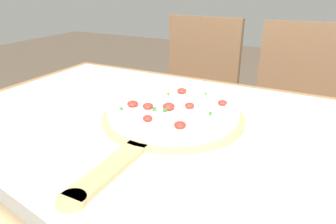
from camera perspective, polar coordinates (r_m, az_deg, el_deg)
dining_table at (r=0.71m, az=-1.84°, el=-12.85°), size 1.31×1.03×0.72m
towel_cloth at (r=0.66m, az=-1.95°, el=-6.11°), size 1.23×0.95×0.00m
pizza_peel at (r=0.76m, az=0.23°, el=-1.49°), size 0.37×0.58×0.01m
pizza at (r=0.77m, az=1.00°, el=0.44°), size 0.34×0.34×0.04m
chair_left at (r=1.53m, az=5.14°, el=3.18°), size 0.42×0.42×0.90m
chair_right at (r=1.44m, az=23.34°, el=-0.10°), size 0.44×0.44×0.90m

